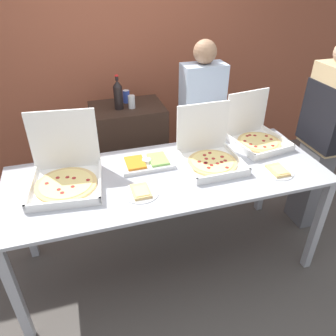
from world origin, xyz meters
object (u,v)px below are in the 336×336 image
at_px(pizza_box_far_right, 210,154).
at_px(pizza_box_near_right, 256,135).
at_px(person_server_vest, 324,132).
at_px(soda_can_colored, 126,96).
at_px(paper_plate_front_left, 141,192).
at_px(pizza_box_near_left, 66,173).
at_px(soda_can_silver, 132,102).
at_px(soda_bottle, 118,94).
at_px(person_guest_plaid, 201,125).
at_px(paper_plate_front_center, 278,171).
at_px(veggie_tray, 147,163).

relative_size(pizza_box_far_right, pizza_box_near_right, 0.93).
bearing_deg(person_server_vest, soda_can_colored, 56.70).
bearing_deg(paper_plate_front_left, pizza_box_near_right, 21.13).
bearing_deg(person_server_vest, pizza_box_near_left, 91.09).
relative_size(paper_plate_front_left, soda_can_silver, 1.97).
height_order(pizza_box_far_right, soda_bottle, soda_bottle).
bearing_deg(pizza_box_far_right, person_guest_plaid, 72.65).
distance_m(pizza_box_near_right, soda_bottle, 1.31).
bearing_deg(paper_plate_front_center, paper_plate_front_left, 177.81).
xyz_separation_m(pizza_box_far_right, soda_can_silver, (-0.42, 0.94, 0.13)).
height_order(paper_plate_front_center, veggie_tray, veggie_tray).
distance_m(paper_plate_front_left, paper_plate_front_center, 1.04).
distance_m(pizza_box_near_left, person_server_vest, 2.19).
xyz_separation_m(veggie_tray, person_server_vest, (1.59, -0.03, 0.05)).
relative_size(pizza_box_near_left, soda_bottle, 1.69).
bearing_deg(soda_bottle, person_server_vest, -28.01).
xyz_separation_m(paper_plate_front_left, paper_plate_front_center, (1.04, -0.04, 0.00)).
bearing_deg(veggie_tray, person_guest_plaid, 41.69).
height_order(pizza_box_near_right, paper_plate_front_center, pizza_box_near_right).
bearing_deg(person_guest_plaid, paper_plate_front_left, 49.47).
relative_size(paper_plate_front_center, soda_bottle, 0.73).
xyz_separation_m(soda_can_silver, person_guest_plaid, (0.63, -0.22, -0.23)).
relative_size(pizza_box_near_right, person_server_vest, 0.27).
height_order(pizza_box_near_left, paper_plate_front_center, pizza_box_near_left).
height_order(paper_plate_front_center, soda_can_colored, soda_can_colored).
height_order(paper_plate_front_left, person_server_vest, person_server_vest).
bearing_deg(soda_can_colored, pizza_box_far_right, -68.14).
distance_m(pizza_box_near_left, soda_can_silver, 1.13).
relative_size(pizza_box_far_right, soda_bottle, 1.39).
bearing_deg(pizza_box_near_right, pizza_box_near_left, 177.47).
bearing_deg(pizza_box_near_left, soda_can_colored, 65.67).
xyz_separation_m(pizza_box_near_left, paper_plate_front_left, (0.47, -0.27, -0.07)).
distance_m(pizza_box_near_left, paper_plate_front_center, 1.55).
bearing_deg(soda_can_silver, veggie_tray, -94.20).
bearing_deg(person_guest_plaid, soda_can_silver, -18.97).
relative_size(paper_plate_front_left, paper_plate_front_center, 1.04).
height_order(pizza_box_near_left, person_guest_plaid, person_guest_plaid).
height_order(pizza_box_near_right, person_guest_plaid, person_guest_plaid).
bearing_deg(veggie_tray, soda_bottle, 93.96).
relative_size(soda_can_colored, person_guest_plaid, 0.07).
xyz_separation_m(pizza_box_near_right, soda_bottle, (-1.05, 0.76, 0.21)).
bearing_deg(pizza_box_far_right, soda_bottle, 118.85).
bearing_deg(person_guest_plaid, soda_bottle, -17.26).
xyz_separation_m(paper_plate_front_left, soda_can_silver, (0.19, 1.18, 0.19)).
relative_size(pizza_box_far_right, person_guest_plaid, 0.27).
xyz_separation_m(pizza_box_near_left, pizza_box_near_right, (1.59, 0.16, -0.01)).
bearing_deg(person_guest_plaid, pizza_box_near_right, 118.97).
bearing_deg(soda_bottle, soda_can_colored, 55.02).
height_order(pizza_box_far_right, soda_can_silver, pizza_box_far_right).
xyz_separation_m(pizza_box_near_left, soda_can_colored, (0.64, 1.06, 0.12)).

